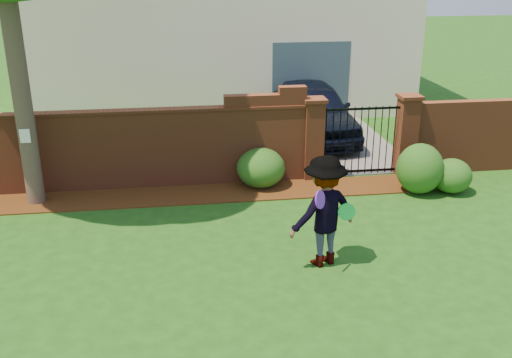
{
  "coord_description": "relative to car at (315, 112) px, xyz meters",
  "views": [
    {
      "loc": [
        -0.65,
        -8.35,
        4.82
      ],
      "look_at": [
        0.73,
        1.4,
        1.05
      ],
      "focal_mm": 41.13,
      "sensor_mm": 36.0,
      "label": 1
    }
  ],
  "objects": [
    {
      "name": "car",
      "position": [
        0.0,
        0.0,
        0.0
      ],
      "size": [
        1.99,
        4.62,
        1.55
      ],
      "primitive_type": "imported",
      "rotation": [
        0.0,
        0.0,
        0.04
      ],
      "color": "black",
      "rests_on": "ground"
    },
    {
      "name": "frisbee_green",
      "position": [
        -1.19,
        -7.05,
        0.2
      ],
      "size": [
        0.29,
        0.08,
        0.29
      ],
      "primitive_type": "cylinder",
      "rotation": [
        1.43,
        0.0,
        -0.06
      ],
      "color": "#1CD24D",
      "rests_on": "man"
    },
    {
      "name": "frisbee_purple",
      "position": [
        -1.69,
        -7.29,
        0.54
      ],
      "size": [
        0.25,
        0.28,
        0.29
      ],
      "primitive_type": "cylinder",
      "rotation": [
        1.36,
        0.0,
        0.87
      ],
      "color": "#7621D2",
      "rests_on": "man"
    },
    {
      "name": "shrub_right",
      "position": [
        2.01,
        -4.24,
        -0.4
      ],
      "size": [
        0.84,
        0.84,
        0.75
      ],
      "primitive_type": "ellipsoid",
      "color": "#174E17",
      "rests_on": "ground"
    },
    {
      "name": "shrub_left",
      "position": [
        -2.02,
        -3.33,
        -0.34
      ],
      "size": [
        1.07,
        1.07,
        0.87
      ],
      "primitive_type": "ellipsoid",
      "color": "#174E17",
      "rests_on": "ground"
    },
    {
      "name": "driveway",
      "position": [
        0.33,
        1.02,
        -0.77
      ],
      "size": [
        3.2,
        8.0,
        0.01
      ],
      "primitive_type": "cube",
      "color": "slate",
      "rests_on": "ground"
    },
    {
      "name": "man",
      "position": [
        -1.51,
        -6.94,
        0.16
      ],
      "size": [
        1.39,
        1.1,
        1.88
      ],
      "primitive_type": "imported",
      "rotation": [
        0.0,
        0.0,
        3.52
      ],
      "color": "gray",
      "rests_on": "ground"
    },
    {
      "name": "pillar_right",
      "position": [
        1.43,
        -2.98,
        0.18
      ],
      "size": [
        0.5,
        0.5,
        1.88
      ],
      "color": "brown",
      "rests_on": "ground"
    },
    {
      "name": "brick_wall_return",
      "position": [
        3.43,
        -2.98,
        0.07
      ],
      "size": [
        4.0,
        0.25,
        1.7
      ],
      "primitive_type": "cube",
      "color": "brown",
      "rests_on": "ground"
    },
    {
      "name": "mulch_bed",
      "position": [
        -4.12,
        -3.64,
        -0.76
      ],
      "size": [
        11.1,
        1.08,
        0.03
      ],
      "primitive_type": "cube",
      "color": "#3C1E0A",
      "rests_on": "ground"
    },
    {
      "name": "ground",
      "position": [
        -3.17,
        -6.98,
        -0.78
      ],
      "size": [
        80.0,
        80.0,
        0.01
      ],
      "primitive_type": "cube",
      "color": "#1C4A12",
      "rests_on": "ground"
    },
    {
      "name": "iron_gate",
      "position": [
        0.33,
        -2.98,
        0.08
      ],
      "size": [
        1.78,
        0.03,
        1.6
      ],
      "color": "black",
      "rests_on": "ground"
    },
    {
      "name": "pillar_left",
      "position": [
        -0.77,
        -2.98,
        0.18
      ],
      "size": [
        0.5,
        0.5,
        1.88
      ],
      "color": "brown",
      "rests_on": "ground"
    },
    {
      "name": "paper_notice",
      "position": [
        -6.77,
        -3.77,
        0.72
      ],
      "size": [
        0.2,
        0.01,
        0.28
      ],
      "primitive_type": "cube",
      "color": "white",
      "rests_on": "tree"
    },
    {
      "name": "shrub_middle",
      "position": [
        1.3,
        -4.16,
        -0.23
      ],
      "size": [
        1.0,
        1.0,
        1.1
      ],
      "primitive_type": "ellipsoid",
      "color": "#174E17",
      "rests_on": "ground"
    },
    {
      "name": "house",
      "position": [
        -2.17,
        5.01,
        2.39
      ],
      "size": [
        12.4,
        6.4,
        6.3
      ],
      "color": "#F4E7CC",
      "rests_on": "ground"
    },
    {
      "name": "brick_wall",
      "position": [
        -5.18,
        -2.98,
        0.15
      ],
      "size": [
        8.7,
        0.31,
        2.16
      ],
      "color": "brown",
      "rests_on": "ground"
    }
  ]
}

